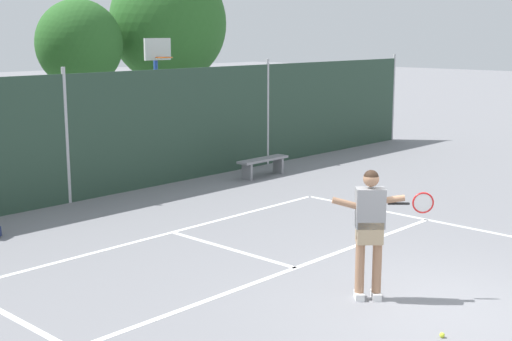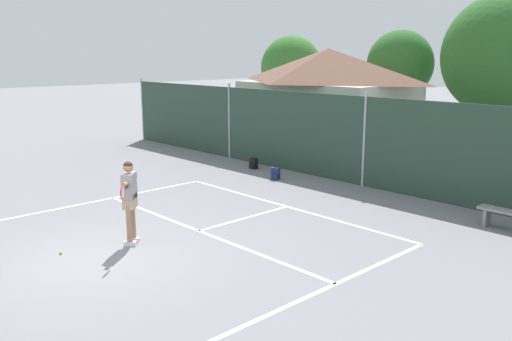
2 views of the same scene
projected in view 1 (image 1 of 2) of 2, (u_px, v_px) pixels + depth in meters
The scene contains 7 objects.
ground_plane at pixel (434, 308), 9.70m from camera, with size 120.00×120.00×0.00m, color gray.
court_markings at pixel (394, 296), 10.14m from camera, with size 8.30×11.10×0.01m.
chainlink_fence at pixel (67, 139), 15.48m from camera, with size 26.09×0.09×2.98m.
basketball_hoop at pixel (158, 83), 19.80m from camera, with size 0.90×0.67×3.55m.
tennis_player at pixel (371, 223), 9.85m from camera, with size 1.10×1.02×1.85m.
tennis_ball at pixel (442, 335), 8.77m from camera, with size 0.07×0.07×0.07m, color #CCE033.
courtside_bench at pixel (263, 163), 18.56m from camera, with size 1.60×0.36×0.48m.
Camera 1 is at (-8.35, -4.50, 3.69)m, focal length 49.99 mm.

